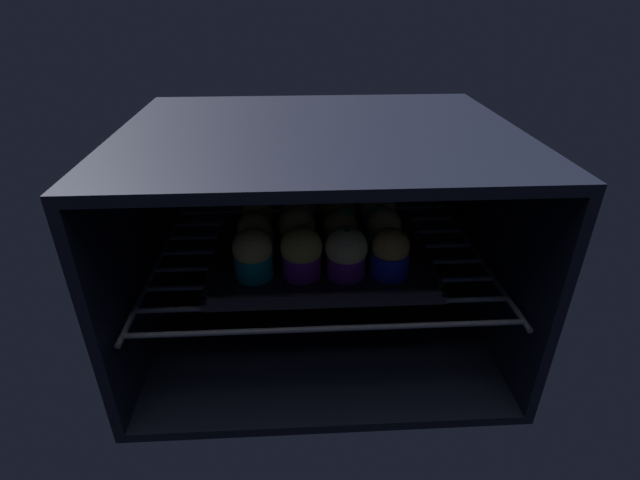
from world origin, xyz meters
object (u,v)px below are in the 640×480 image
Objects in this scene: muffin_row0_col1 at (302,252)px; muffin_row1_col2 at (341,232)px; muffin_row0_col2 at (346,253)px; muffin_row1_col3 at (383,231)px; muffin_row2_col0 at (258,217)px; muffin_row2_col2 at (338,214)px; muffin_row1_col0 at (255,235)px; muffin_row1_col1 at (297,230)px; muffin_row2_col3 at (377,211)px; muffin_row0_col3 at (390,253)px; muffin_row2_col1 at (299,216)px; muffin_row0_col0 at (253,254)px; baking_tray at (320,255)px.

muffin_row1_col2 is at bearing 45.16° from muffin_row0_col1.
muffin_row0_col1 and muffin_row0_col2 have the same top height.
muffin_row1_col2 reaches higher than muffin_row1_col3.
muffin_row2_col0 is 0.96× the size of muffin_row2_col2.
muffin_row2_col2 is (13.98, 6.62, 0.14)cm from muffin_row1_col0.
muffin_row1_col0 is 0.92× the size of muffin_row1_col1.
muffin_row0_col1 reaches higher than muffin_row1_col0.
muffin_row0_col2 is at bearing -45.79° from muffin_row1_col1.
muffin_row0_col3 is at bearing -90.70° from muffin_row2_col3.
muffin_row2_col1 is 0.87× the size of muffin_row2_col3.
muffin_row2_col0 is (-7.21, 13.50, -0.49)cm from muffin_row0_col1.
muffin_row2_col2 is at bearing 115.61° from muffin_row0_col3.
muffin_row2_col0 is at bearing 118.09° from muffin_row0_col1.
muffin_row1_col3 reaches higher than muffin_row2_col0.
muffin_row1_col2 reaches higher than muffin_row0_col0.
muffin_row0_col3 is 1.05× the size of muffin_row2_col0.
muffin_row0_col2 reaches higher than muffin_row0_col3.
muffin_row0_col0 and muffin_row1_col1 have the same top height.
muffin_row1_col2 is (7.04, -0.63, -0.17)cm from muffin_row1_col1.
muffin_row0_col0 is 1.08× the size of muffin_row2_col0.
baking_tray is 8.68cm from muffin_row2_col2.
muffin_row0_col0 is 9.69cm from muffin_row1_col1.
muffin_row0_col1 is at bearing -134.74° from muffin_row2_col3.
muffin_row1_col0 is (-20.68, 7.36, -0.18)cm from muffin_row0_col3.
muffin_row0_col3 is 1.06× the size of muffin_row2_col1.
muffin_row2_col1 is (7.04, 0.31, -0.02)cm from muffin_row2_col0.
muffin_row0_col1 is 1.05× the size of muffin_row2_col2.
muffin_row0_col2 is at bearing -2.56° from muffin_row0_col1.
muffin_row0_col3 is 15.51cm from muffin_row2_col2.
muffin_row2_col3 is at bearing 63.92° from muffin_row0_col2.
muffin_row0_col2 is 15.47cm from muffin_row2_col3.
baking_tray is 13.15cm from muffin_row0_col3.
muffin_row0_col0 reaches higher than muffin_row2_col0.
muffin_row1_col3 is at bearing 26.45° from muffin_row0_col1.
muffin_row0_col1 reaches higher than muffin_row2_col2.
muffin_row0_col3 is at bearing -64.39° from muffin_row2_col2.
muffin_row1_col3 reaches higher than muffin_row2_col1.
muffin_row0_col0 is at bearing -154.80° from muffin_row1_col2.
muffin_row1_col0 is (-0.18, 6.83, -0.29)cm from muffin_row0_col0.
muffin_row0_col2 reaches higher than baking_tray.
muffin_row2_col1 is at bearing 90.71° from muffin_row0_col1.
muffin_row1_col0 is 20.87cm from muffin_row1_col3.
muffin_row1_col2 is 9.88cm from muffin_row2_col1.
muffin_row0_col2 and muffin_row1_col1 have the same top height.
muffin_row1_col1 is 9.60cm from muffin_row2_col2.
muffin_row1_col0 is 6.83cm from muffin_row1_col1.
muffin_row2_col2 reaches higher than muffin_row2_col0.
muffin_row2_col0 is at bearing -179.90° from muffin_row2_col2.
muffin_row1_col1 is 0.96× the size of muffin_row2_col3.
baking_tray is 4.32× the size of muffin_row0_col1.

